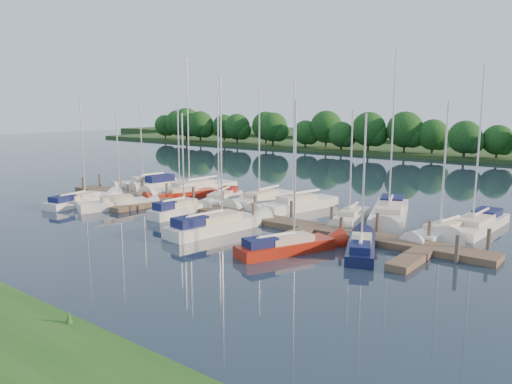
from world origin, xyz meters
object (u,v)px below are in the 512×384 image
Objects in this scene: sailboat_n_0 at (145,184)px; sailboat_n_5 at (261,201)px; motorboat at (159,184)px; dock at (222,214)px; sailboat_s_2 at (181,211)px.

sailboat_n_0 is 0.86× the size of sailboat_n_5.
motorboat is (1.74, 0.38, 0.07)m from sailboat_n_0.
motorboat is at bearing -2.35° from sailboat_n_5.
sailboat_n_0 reaches higher than motorboat.
sailboat_s_2 reaches higher than dock.
sailboat_n_5 is at bearing 73.80° from sailboat_s_2.
sailboat_n_5 reaches higher than dock.
sailboat_n_5 is at bearing -169.94° from sailboat_n_0.
sailboat_s_2 is at bearing -153.33° from dock.
sailboat_n_5 is at bearing 98.09° from dock.
sailboat_n_5 is (14.12, -0.37, -0.07)m from motorboat.
sailboat_n_5 is at bearing -172.68° from motorboat.
dock is at bearing 165.46° from motorboat.
sailboat_s_2 is (13.65, -7.64, 0.07)m from sailboat_n_0.
dock is 3.45m from sailboat_s_2.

